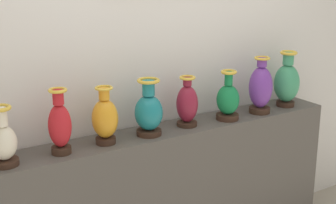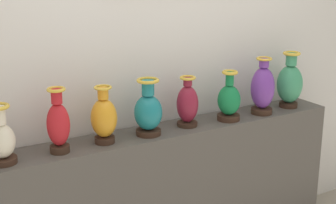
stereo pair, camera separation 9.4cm
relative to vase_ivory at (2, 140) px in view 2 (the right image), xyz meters
The scene contains 10 objects.
display_shelf 1.23m from the vase_ivory, ahead, with size 2.56×0.31×0.97m, color #4C4742.
back_wall 1.18m from the vase_ivory, 13.14° to the left, with size 4.03×0.14×3.05m.
vase_ivory is the anchor object (origin of this frame).
vase_crimson 0.32m from the vase_ivory, ahead, with size 0.13×0.13×0.38m.
vase_amber 0.60m from the vase_ivory, ahead, with size 0.16×0.16×0.35m.
vase_teal 0.90m from the vase_ivory, ahead, with size 0.18×0.18×0.36m.
vase_burgundy 1.20m from the vase_ivory, ahead, with size 0.14×0.14×0.34m.
vase_emerald 1.52m from the vase_ivory, ahead, with size 0.16×0.16×0.35m.
vase_violet 1.82m from the vase_ivory, ahead, with size 0.17×0.17×0.41m.
vase_jade 2.10m from the vase_ivory, ahead, with size 0.19×0.19×0.42m.
Camera 2 is at (-1.57, -2.67, 2.04)m, focal length 53.45 mm.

